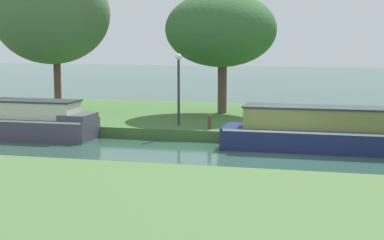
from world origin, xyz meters
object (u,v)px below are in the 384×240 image
willow_tree_left (51,15)px  navy_barge (376,134)px  mooring_post_far (210,122)px  lamp_post (179,80)px  slate_narrowboat (31,122)px  willow_tree_centre (221,30)px

willow_tree_left → navy_barge: bearing=-19.5°
navy_barge → mooring_post_far: size_ratio=20.56×
lamp_post → willow_tree_left: bearing=156.1°
slate_narrowboat → willow_tree_left: willow_tree_left is taller
willow_tree_centre → navy_barge: bearing=-42.5°
navy_barge → willow_tree_left: 15.58m
navy_barge → mooring_post_far: navy_barge is taller
willow_tree_left → mooring_post_far: willow_tree_left is taller
slate_narrowboat → mooring_post_far: size_ratio=10.14×
mooring_post_far → willow_tree_centre: bearing=96.6°
willow_tree_left → willow_tree_centre: size_ratio=1.23×
willow_tree_centre → mooring_post_far: willow_tree_centre is taller
navy_barge → lamp_post: lamp_post is taller
willow_tree_centre → mooring_post_far: size_ratio=10.51×
lamp_post → mooring_post_far: lamp_post is taller
slate_narrowboat → willow_tree_centre: bearing=43.9°
willow_tree_left → slate_narrowboat: bearing=-72.5°
slate_narrowboat → willow_tree_centre: willow_tree_centre is taller
navy_barge → willow_tree_left: size_ratio=1.59×
slate_narrowboat → mooring_post_far: slate_narrowboat is taller
willow_tree_left → lamp_post: (6.86, -3.03, -2.63)m
willow_tree_centre → lamp_post: (-0.85, -3.92, -1.97)m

